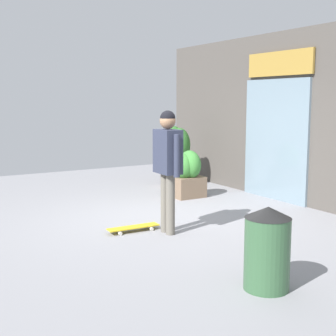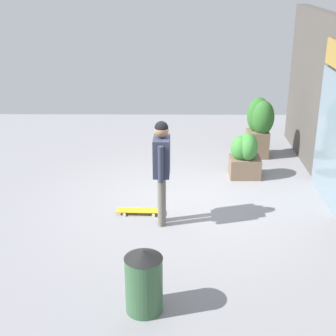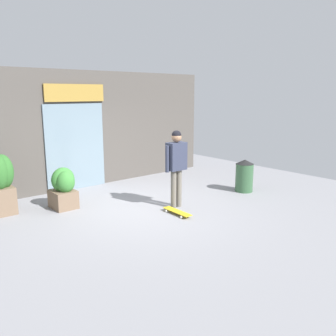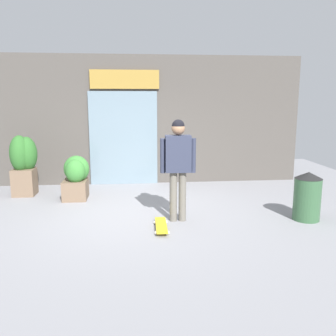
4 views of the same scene
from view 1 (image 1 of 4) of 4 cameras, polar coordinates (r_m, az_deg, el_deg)
The scene contains 7 objects.
ground_plane at distance 7.62m, azimuth -0.03°, elevation -6.44°, with size 12.00×12.00×0.00m, color gray.
building_facade at distance 9.14m, azimuth 15.31°, elevation 5.84°, with size 8.20×0.31×3.20m.
skateboarder at distance 6.74m, azimuth -0.03°, elevation 1.20°, with size 0.62×0.27×1.78m.
skateboard at distance 7.04m, azimuth -4.21°, elevation -7.17°, with size 0.25×0.80×0.08m.
planter_box_left at distance 9.36m, azimuth 2.35°, elevation -0.69°, with size 0.56×0.61×0.94m.
planter_box_right at distance 10.58m, azimuth 0.99°, elevation 1.91°, with size 0.56×0.58×1.35m.
trash_bin at distance 4.97m, azimuth 11.90°, elevation -9.45°, with size 0.48×0.48×0.87m.
Camera 1 is at (6.34, -3.75, 1.94)m, focal length 50.41 mm.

